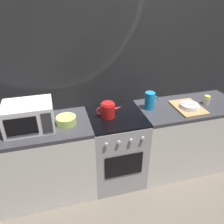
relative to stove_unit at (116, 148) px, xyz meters
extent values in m
plane|color=#6B6054|center=(0.00, 0.00, -0.45)|extent=(8.00, 8.00, 0.00)
cube|color=gray|center=(0.00, 0.33, 0.75)|extent=(3.60, 0.05, 2.40)
cube|color=#BCBCC1|center=(0.00, 0.30, 0.75)|extent=(3.58, 0.01, 2.39)
cube|color=silver|center=(-0.90, 0.00, -0.02)|extent=(1.20, 0.60, 0.86)
cube|color=#38383D|center=(-0.90, 0.00, 0.43)|extent=(1.20, 0.60, 0.04)
cube|color=#9E9EA3|center=(0.00, 0.00, -0.01)|extent=(0.60, 0.60, 0.87)
cube|color=black|center=(0.00, 0.00, 0.44)|extent=(0.59, 0.59, 0.03)
cube|color=black|center=(0.00, -0.30, 0.00)|extent=(0.42, 0.01, 0.28)
cylinder|color=#B7B7BC|center=(-0.19, -0.32, 0.33)|extent=(0.04, 0.02, 0.04)
cylinder|color=#B7B7BC|center=(-0.06, -0.32, 0.33)|extent=(0.04, 0.02, 0.04)
cylinder|color=#B7B7BC|center=(0.06, -0.32, 0.33)|extent=(0.04, 0.02, 0.04)
cylinder|color=#B7B7BC|center=(0.19, -0.32, 0.33)|extent=(0.04, 0.02, 0.04)
cube|color=silver|center=(0.90, 0.00, -0.02)|extent=(1.20, 0.60, 0.86)
cube|color=#38383D|center=(0.90, 0.00, 0.43)|extent=(1.20, 0.60, 0.04)
cube|color=white|center=(-0.88, -0.01, 0.59)|extent=(0.46, 0.34, 0.27)
cube|color=black|center=(-0.94, -0.19, 0.59)|extent=(0.28, 0.01, 0.17)
cube|color=#333338|center=(-0.72, -0.19, 0.59)|extent=(0.09, 0.01, 0.21)
cylinder|color=red|center=(-0.09, 0.00, 0.53)|extent=(0.15, 0.15, 0.15)
cylinder|color=red|center=(-0.09, 0.00, 0.61)|extent=(0.13, 0.13, 0.02)
cone|color=red|center=(0.02, 0.00, 0.54)|extent=(0.10, 0.04, 0.05)
torus|color=red|center=(-0.18, 0.00, 0.53)|extent=(0.08, 0.01, 0.08)
cylinder|color=#B7D166|center=(-0.54, -0.02, 0.49)|extent=(0.20, 0.20, 0.08)
cylinder|color=#198CD8|center=(0.40, 0.05, 0.55)|extent=(0.11, 0.11, 0.20)
torus|color=#198CD8|center=(0.47, 0.05, 0.56)|extent=(0.08, 0.01, 0.08)
cube|color=tan|center=(0.84, -0.06, 0.46)|extent=(0.30, 0.40, 0.02)
cylinder|color=silver|center=(0.84, -0.08, 0.48)|extent=(0.22, 0.22, 0.01)
cylinder|color=silver|center=(0.84, -0.08, 0.49)|extent=(0.21, 0.21, 0.01)
cylinder|color=silver|center=(0.84, -0.08, 0.51)|extent=(0.21, 0.21, 0.01)
cylinder|color=silver|center=(0.86, -0.08, 0.52)|extent=(0.16, 0.07, 0.01)
cube|color=silver|center=(0.82, -0.07, 0.52)|extent=(0.16, 0.09, 0.00)
cylinder|color=silver|center=(1.11, -0.02, 0.49)|extent=(0.08, 0.08, 0.08)
cylinder|color=#D8D14C|center=(1.11, -0.02, 0.55)|extent=(0.07, 0.07, 0.02)
camera|label=1|loc=(-0.60, -2.03, 1.68)|focal=36.19mm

